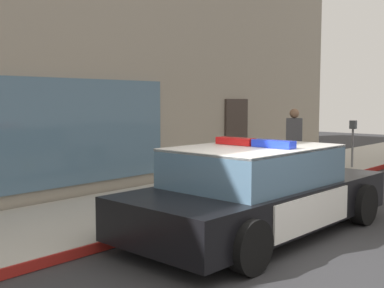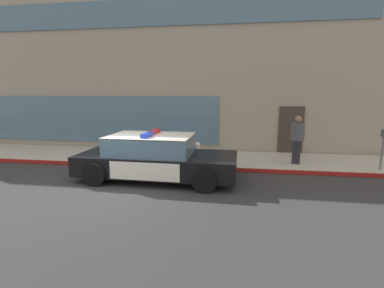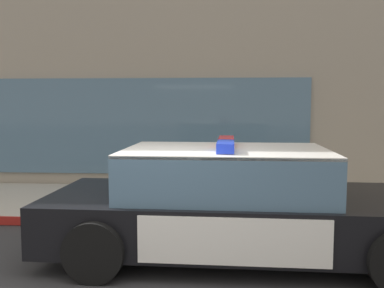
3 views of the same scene
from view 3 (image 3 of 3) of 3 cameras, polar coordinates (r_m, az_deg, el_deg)
ground at (r=4.83m, az=-6.90°, el=-18.27°), size 48.00×48.00×0.00m
sidewalk at (r=8.07m, az=-2.30°, el=-7.95°), size 48.00×2.76×0.15m
curb_red_paint at (r=6.73m, az=-3.58°, el=-10.67°), size 28.80×0.04×0.14m
storefront_building at (r=14.28m, az=-7.02°, el=14.19°), size 25.21×9.34×8.27m
police_cruiser at (r=5.45m, az=5.98°, el=-7.94°), size 4.89×2.26×1.49m
fire_hydrant at (r=7.35m, az=13.85°, el=-6.02°), size 0.34×0.39×0.73m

